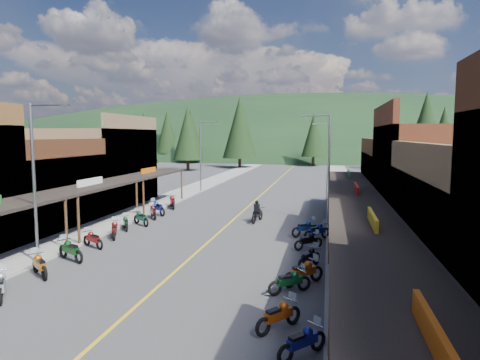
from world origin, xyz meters
The scene contains 45 objects.
ground centered at (0.00, 0.00, 0.00)m, with size 220.00×220.00×0.00m, color #38383A.
centerline centered at (0.00, 20.00, 0.01)m, with size 0.15×90.00×0.01m, color gold.
sidewalk_west centered at (-8.70, 20.00, 0.07)m, with size 3.40×94.00×0.15m, color gray.
sidewalk_east centered at (8.70, 20.00, 0.07)m, with size 3.40×94.00×0.15m, color gray.
shop_west_2 centered at (-13.75, 1.70, 2.53)m, with size 10.90×9.00×6.20m.
shop_west_3 centered at (-13.78, 11.30, 3.52)m, with size 10.90×10.20×8.20m.
shop_east_2 centered at (13.78, 1.70, 3.52)m, with size 10.90×9.00×8.20m.
shop_east_3 centered at (13.75, 11.30, 2.53)m, with size 10.90×10.20×6.20m.
streetlight_0 centered at (-6.95, -6.00, 4.46)m, with size 2.16×0.18×8.00m.
streetlight_1 centered at (-6.95, 22.00, 4.46)m, with size 2.16×0.18×8.00m.
streetlight_2 centered at (6.95, 8.00, 4.46)m, with size 2.16×0.18×8.00m.
streetlight_3 centered at (6.95, 30.00, 4.46)m, with size 2.16×0.18×8.00m.
ridge_hill centered at (0.00, 135.00, 0.00)m, with size 310.00×140.00×60.00m, color black.
pine_0 centered at (-40.00, 62.00, 6.48)m, with size 5.04×5.04×11.00m.
pine_1 centered at (-24.00, 70.00, 7.24)m, with size 5.88×5.88×12.50m.
pine_2 centered at (-10.00, 58.00, 7.99)m, with size 6.72×6.72×14.00m.
pine_3 centered at (4.00, 66.00, 6.48)m, with size 5.04×5.04×11.00m.
pine_4 centered at (18.00, 60.00, 7.24)m, with size 5.88×5.88×12.50m.
pine_5 centered at (34.00, 72.00, 7.99)m, with size 6.72×6.72×14.00m.
pine_7 centered at (-32.00, 76.00, 7.24)m, with size 5.88×5.88×12.50m.
pine_8 centered at (-22.00, 40.00, 5.98)m, with size 4.48×4.48×10.00m.
pine_9 centered at (24.00, 45.00, 6.38)m, with size 4.93×4.93×10.80m.
pine_10 centered at (-18.00, 50.00, 6.78)m, with size 5.38×5.38×11.60m.
pine_11 centered at (20.00, 38.00, 7.19)m, with size 5.82×5.82×12.40m.
bike_west_3 centered at (-5.54, -10.27, 0.61)m, with size 0.71×2.13×1.22m, color #97979C, non-canonical shape.
bike_west_4 centered at (-5.81, -7.59, 0.59)m, with size 0.69×2.06×1.18m, color #A95A0C, non-canonical shape.
bike_west_5 centered at (-5.85, -5.10, 0.63)m, with size 0.74×2.21×1.26m, color #0C4013, non-canonical shape.
bike_west_6 centered at (-6.13, -2.51, 0.55)m, with size 0.64×1.93×1.10m, color maroon, non-canonical shape.
bike_west_7 centered at (-6.05, -0.10, 0.61)m, with size 0.71×2.14×1.23m, color maroon, non-canonical shape.
bike_west_8 centered at (-6.45, 2.21, 0.54)m, with size 0.62×1.87×1.07m, color #0D4414, non-canonical shape.
bike_west_9 centered at (-6.04, 3.78, 0.58)m, with size 0.68×2.03×1.16m, color #0D412B, non-canonical shape.
bike_west_10 centered at (-6.20, 6.35, 0.58)m, with size 0.67×2.02×1.15m, color maroon, non-canonical shape.
bike_west_11 centered at (-6.45, 7.78, 0.65)m, with size 0.76×2.28×1.30m, color navy, non-canonical shape.
bike_west_12 centered at (-6.39, 11.01, 0.66)m, with size 0.77×2.32×1.33m, color maroon, non-canonical shape.
bike_east_2 centered at (6.39, -12.39, 0.53)m, with size 0.62×1.86×1.06m, color navy, non-canonical shape.
bike_east_3 centered at (5.52, -10.78, 0.56)m, with size 0.65×1.96×1.12m, color #9C3B0B, non-canonical shape.
bike_east_4 centered at (5.58, -7.37, 0.55)m, with size 0.64×1.92×1.10m, color #0D451E, non-canonical shape.
bike_east_5 centered at (6.08, -6.20, 0.61)m, with size 0.71×2.13×1.22m, color #AD440C, non-canonical shape.
bike_east_6 centered at (6.22, -3.81, 0.57)m, with size 0.66×1.98×1.13m, color black, non-canonical shape.
bike_east_7 centered at (6.03, -0.34, 0.53)m, with size 0.62×1.85×1.06m, color black, non-canonical shape.
bike_east_8 centered at (6.44, 2.00, 0.60)m, with size 0.70×2.09×1.19m, color navy, non-canonical shape.
bike_east_9 centered at (5.69, 2.78, 0.59)m, with size 0.69×2.07×1.18m, color navy, non-canonical shape.
rider_on_bike centered at (1.93, 6.62, 0.67)m, with size 1.09×2.30×1.68m.
pedestrian_east_a centered at (8.72, -1.64, 1.05)m, with size 0.65×0.43×1.79m, color #251B29.
pedestrian_east_b centered at (8.44, 15.11, 0.94)m, with size 0.77×0.45×1.59m, color brown.
Camera 1 is at (7.01, -24.36, 6.46)m, focal length 32.00 mm.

